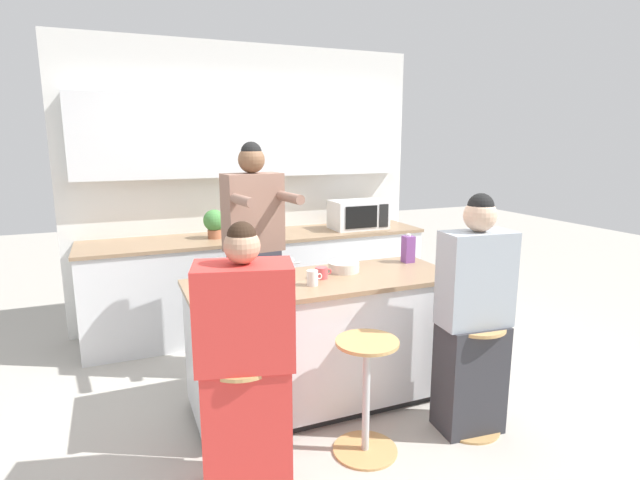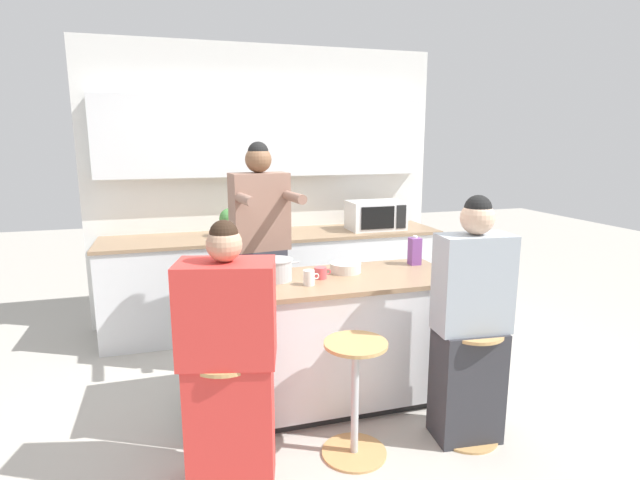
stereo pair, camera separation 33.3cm
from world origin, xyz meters
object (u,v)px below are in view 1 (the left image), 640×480
at_px(person_seated_near, 473,326).
at_px(fruit_bowl, 344,267).
at_px(coffee_cup_near, 322,273).
at_px(coffee_cup_far, 312,278).
at_px(kitchen_island, 324,341).
at_px(juice_carton, 408,249).
at_px(person_cooking, 254,262).
at_px(person_wrapped_blanket, 246,369).
at_px(microwave, 358,214).
at_px(potted_plant, 214,222).
at_px(bar_stool_center, 366,393).
at_px(bar_stool_leftmost, 243,421).
at_px(bar_stool_rightmost, 472,374).
at_px(cooking_pot, 277,271).

height_order(person_seated_near, fruit_bowl, person_seated_near).
bearing_deg(coffee_cup_near, coffee_cup_far, -132.81).
relative_size(fruit_bowl, coffee_cup_far, 2.07).
distance_m(coffee_cup_near, coffee_cup_far, 0.17).
bearing_deg(kitchen_island, juice_carton, 12.96).
height_order(person_cooking, person_wrapped_blanket, person_cooking).
distance_m(person_seated_near, microwave, 2.20).
bearing_deg(potted_plant, person_cooking, -82.35).
distance_m(coffee_cup_far, microwave, 1.97).
distance_m(person_cooking, fruit_bowl, 0.73).
xyz_separation_m(bar_stool_center, coffee_cup_near, (-0.01, 0.63, 0.56)).
height_order(coffee_cup_far, juice_carton, juice_carton).
bearing_deg(microwave, fruit_bowl, -120.51).
height_order(bar_stool_leftmost, potted_plant, potted_plant).
bearing_deg(bar_stool_leftmost, coffee_cup_far, 40.79).
bearing_deg(coffee_cup_near, microwave, 55.31).
height_order(bar_stool_leftmost, person_seated_near, person_seated_near).
bearing_deg(bar_stool_center, juice_carton, 46.18).
distance_m(bar_stool_center, bar_stool_rightmost, 0.73).
bearing_deg(coffee_cup_near, person_wrapped_blanket, -136.30).
relative_size(coffee_cup_far, microwave, 0.19).
bearing_deg(coffee_cup_far, bar_stool_leftmost, -139.21).
distance_m(bar_stool_rightmost, coffee_cup_far, 1.16).
xyz_separation_m(bar_stool_rightmost, person_cooking, (-1.03, 1.30, 0.52)).
bearing_deg(coffee_cup_near, person_seated_near, -42.35).
height_order(bar_stool_center, bar_stool_rightmost, same).
xyz_separation_m(bar_stool_rightmost, fruit_bowl, (-0.52, 0.77, 0.55)).
bearing_deg(kitchen_island, bar_stool_center, -90.00).
height_order(person_wrapped_blanket, coffee_cup_near, person_wrapped_blanket).
height_order(fruit_bowl, juice_carton, juice_carton).
distance_m(kitchen_island, fruit_bowl, 0.53).
bearing_deg(bar_stool_center, fruit_bowl, 74.79).
xyz_separation_m(fruit_bowl, potted_plant, (-0.63, 1.43, 0.14)).
height_order(bar_stool_leftmost, microwave, microwave).
bearing_deg(person_wrapped_blanket, kitchen_island, 56.74).
bearing_deg(bar_stool_rightmost, potted_plant, 117.53).
height_order(person_wrapped_blanket, potted_plant, person_wrapped_blanket).
distance_m(coffee_cup_near, juice_carton, 0.80).
relative_size(bar_stool_leftmost, person_cooking, 0.39).
relative_size(bar_stool_leftmost, microwave, 1.26).
bearing_deg(kitchen_island, cooking_pot, 169.11).
relative_size(bar_stool_leftmost, cooking_pot, 2.24).
relative_size(bar_stool_leftmost, bar_stool_center, 1.00).
height_order(coffee_cup_far, potted_plant, potted_plant).
xyz_separation_m(bar_stool_center, bar_stool_rightmost, (0.72, -0.04, 0.00)).
bearing_deg(coffee_cup_far, person_seated_near, -32.65).
bearing_deg(microwave, person_wrapped_blanket, -128.71).
height_order(bar_stool_center, coffee_cup_far, coffee_cup_far).
relative_size(cooking_pot, juice_carton, 1.44).
xyz_separation_m(bar_stool_leftmost, bar_stool_rightmost, (1.45, -0.03, 0.00)).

